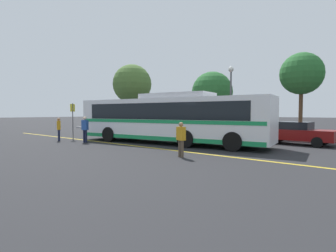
{
  "coord_description": "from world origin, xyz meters",
  "views": [
    {
      "loc": [
        9.16,
        -13.06,
        1.96
      ],
      "look_at": [
        -1.4,
        -0.19,
        1.12
      ],
      "focal_mm": 28.0,
      "sensor_mm": 36.0,
      "label": 1
    }
  ],
  "objects_px": {
    "parked_car_1": "(154,126)",
    "parked_car_2": "(215,130)",
    "transit_bus": "(168,118)",
    "pedestrian_0": "(181,138)",
    "pedestrian_2": "(59,128)",
    "tree_1": "(212,92)",
    "bus_stop_sign": "(73,117)",
    "street_lamp": "(231,89)",
    "pedestrian_1": "(85,128)",
    "tree_3": "(302,74)",
    "parked_car_0": "(109,124)",
    "tree_2": "(132,84)",
    "parked_car_3": "(297,133)"
  },
  "relations": [
    {
      "from": "parked_car_1",
      "to": "parked_car_2",
      "type": "distance_m",
      "value": 6.32
    },
    {
      "from": "transit_bus",
      "to": "pedestrian_0",
      "type": "xyz_separation_m",
      "value": [
        3.7,
        -3.63,
        -0.76
      ]
    },
    {
      "from": "parked_car_2",
      "to": "pedestrian_2",
      "type": "relative_size",
      "value": 2.78
    },
    {
      "from": "tree_1",
      "to": "transit_bus",
      "type": "bearing_deg",
      "value": -77.3
    },
    {
      "from": "bus_stop_sign",
      "to": "street_lamp",
      "type": "distance_m",
      "value": 12.55
    },
    {
      "from": "pedestrian_1",
      "to": "tree_3",
      "type": "distance_m",
      "value": 16.1
    },
    {
      "from": "street_lamp",
      "to": "tree_3",
      "type": "height_order",
      "value": "tree_3"
    },
    {
      "from": "street_lamp",
      "to": "tree_1",
      "type": "xyz_separation_m",
      "value": [
        -2.96,
        2.15,
        0.0
      ]
    },
    {
      "from": "pedestrian_0",
      "to": "pedestrian_2",
      "type": "distance_m",
      "value": 10.65
    },
    {
      "from": "transit_bus",
      "to": "tree_1",
      "type": "distance_m",
      "value": 9.59
    },
    {
      "from": "parked_car_0",
      "to": "street_lamp",
      "type": "bearing_deg",
      "value": 100.18
    },
    {
      "from": "transit_bus",
      "to": "tree_1",
      "type": "bearing_deg",
      "value": 4.79
    },
    {
      "from": "parked_car_0",
      "to": "pedestrian_1",
      "type": "bearing_deg",
      "value": 44.04
    },
    {
      "from": "parked_car_2",
      "to": "pedestrian_2",
      "type": "xyz_separation_m",
      "value": [
        -7.8,
        -8.07,
        0.25
      ]
    },
    {
      "from": "parked_car_1",
      "to": "pedestrian_0",
      "type": "relative_size",
      "value": 2.71
    },
    {
      "from": "bus_stop_sign",
      "to": "tree_2",
      "type": "relative_size",
      "value": 0.35
    },
    {
      "from": "tree_2",
      "to": "parked_car_1",
      "type": "bearing_deg",
      "value": -29.23
    },
    {
      "from": "pedestrian_0",
      "to": "tree_3",
      "type": "height_order",
      "value": "tree_3"
    },
    {
      "from": "parked_car_1",
      "to": "tree_3",
      "type": "relative_size",
      "value": 0.65
    },
    {
      "from": "pedestrian_0",
      "to": "tree_1",
      "type": "distance_m",
      "value": 14.28
    },
    {
      "from": "transit_bus",
      "to": "parked_car_2",
      "type": "height_order",
      "value": "transit_bus"
    },
    {
      "from": "parked_car_3",
      "to": "tree_3",
      "type": "distance_m",
      "value": 5.76
    },
    {
      "from": "transit_bus",
      "to": "parked_car_0",
      "type": "height_order",
      "value": "transit_bus"
    },
    {
      "from": "parked_car_0",
      "to": "pedestrian_0",
      "type": "bearing_deg",
      "value": 62.37
    },
    {
      "from": "bus_stop_sign",
      "to": "transit_bus",
      "type": "bearing_deg",
      "value": -79.77
    },
    {
      "from": "pedestrian_0",
      "to": "pedestrian_1",
      "type": "height_order",
      "value": "pedestrian_1"
    },
    {
      "from": "parked_car_0",
      "to": "pedestrian_1",
      "type": "distance_m",
      "value": 10.7
    },
    {
      "from": "pedestrian_2",
      "to": "tree_1",
      "type": "distance_m",
      "value": 13.93
    },
    {
      "from": "pedestrian_0",
      "to": "pedestrian_1",
      "type": "bearing_deg",
      "value": 12.13
    },
    {
      "from": "tree_1",
      "to": "bus_stop_sign",
      "type": "bearing_deg",
      "value": -114.31
    },
    {
      "from": "parked_car_3",
      "to": "tree_1",
      "type": "distance_m",
      "value": 10.08
    },
    {
      "from": "pedestrian_2",
      "to": "bus_stop_sign",
      "type": "height_order",
      "value": "bus_stop_sign"
    },
    {
      "from": "parked_car_1",
      "to": "bus_stop_sign",
      "type": "height_order",
      "value": "bus_stop_sign"
    },
    {
      "from": "pedestrian_0",
      "to": "tree_3",
      "type": "distance_m",
      "value": 13.08
    },
    {
      "from": "pedestrian_1",
      "to": "tree_1",
      "type": "relative_size",
      "value": 0.29
    },
    {
      "from": "parked_car_0",
      "to": "tree_2",
      "type": "distance_m",
      "value": 6.15
    },
    {
      "from": "tree_2",
      "to": "tree_3",
      "type": "height_order",
      "value": "tree_2"
    },
    {
      "from": "parked_car_2",
      "to": "transit_bus",
      "type": "bearing_deg",
      "value": -14.43
    },
    {
      "from": "transit_bus",
      "to": "parked_car_1",
      "type": "bearing_deg",
      "value": 41.84
    },
    {
      "from": "parked_car_2",
      "to": "pedestrian_2",
      "type": "height_order",
      "value": "pedestrian_2"
    },
    {
      "from": "street_lamp",
      "to": "transit_bus",
      "type": "bearing_deg",
      "value": -97.52
    },
    {
      "from": "transit_bus",
      "to": "pedestrian_0",
      "type": "relative_size",
      "value": 8.55
    },
    {
      "from": "tree_2",
      "to": "pedestrian_2",
      "type": "bearing_deg",
      "value": -65.12
    },
    {
      "from": "parked_car_2",
      "to": "tree_1",
      "type": "xyz_separation_m",
      "value": [
        -2.9,
        4.62,
        3.25
      ]
    },
    {
      "from": "parked_car_0",
      "to": "tree_2",
      "type": "relative_size",
      "value": 0.51
    },
    {
      "from": "tree_3",
      "to": "transit_bus",
      "type": "bearing_deg",
      "value": -123.72
    },
    {
      "from": "bus_stop_sign",
      "to": "tree_3",
      "type": "xyz_separation_m",
      "value": [
        12.99,
        11.01,
        3.18
      ]
    },
    {
      "from": "transit_bus",
      "to": "bus_stop_sign",
      "type": "height_order",
      "value": "transit_bus"
    },
    {
      "from": "parked_car_0",
      "to": "parked_car_1",
      "type": "xyz_separation_m",
      "value": [
        6.54,
        -0.05,
        0.04
      ]
    },
    {
      "from": "parked_car_0",
      "to": "tree_1",
      "type": "height_order",
      "value": "tree_1"
    }
  ]
}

